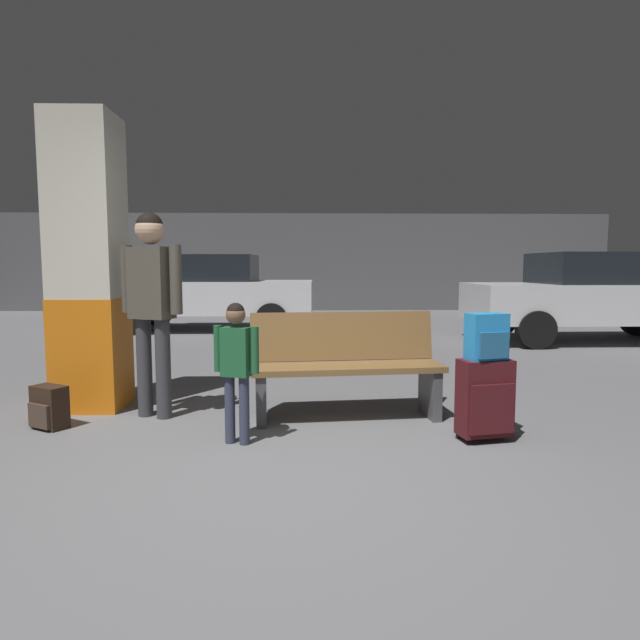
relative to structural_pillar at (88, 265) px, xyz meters
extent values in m
cube|color=slate|center=(1.81, 2.13, -1.34)|extent=(18.00, 18.00, 0.10)
cube|color=#565658|center=(1.81, 10.99, 0.11)|extent=(18.00, 0.12, 2.80)
cube|color=orange|center=(0.00, 0.00, -0.79)|extent=(0.57, 0.57, 1.00)
cube|color=beige|center=(0.00, 0.00, 0.51)|extent=(0.56, 0.56, 1.61)
cube|color=brown|center=(2.28, -0.47, -0.85)|extent=(1.64, 0.60, 0.05)
cube|color=brown|center=(2.26, -0.22, -0.62)|extent=(1.60, 0.27, 0.42)
cube|color=#4C4C51|center=(1.57, -0.54, -1.09)|extent=(0.12, 0.41, 0.41)
cube|color=#4C4C51|center=(3.00, -0.39, -1.09)|extent=(0.12, 0.41, 0.41)
cube|color=#471419|center=(3.25, -1.06, -0.97)|extent=(0.41, 0.27, 0.56)
cube|color=#471419|center=(3.27, -1.17, -1.03)|extent=(0.34, 0.09, 0.36)
cube|color=#A5A5AA|center=(3.23, -0.98, -0.70)|extent=(0.14, 0.05, 0.02)
cylinder|color=black|center=(3.08, -1.01, -1.27)|extent=(0.03, 0.05, 0.04)
cylinder|color=black|center=(3.39, -0.94, -1.27)|extent=(0.03, 0.05, 0.04)
cube|color=#268CD8|center=(3.25, -1.06, -0.52)|extent=(0.31, 0.22, 0.34)
cube|color=#23608E|center=(3.27, -1.15, -0.57)|extent=(0.23, 0.09, 0.19)
cylinder|color=black|center=(3.25, -1.06, -0.36)|extent=(0.06, 0.04, 0.02)
cylinder|color=#33384C|center=(1.49, -1.09, -1.04)|extent=(0.07, 0.07, 0.50)
cylinder|color=#33384C|center=(1.39, -1.06, -1.04)|extent=(0.07, 0.07, 0.50)
cube|color=#1E5933|center=(1.44, -1.08, -0.62)|extent=(0.23, 0.18, 0.35)
cylinder|color=#1E5933|center=(1.58, -1.12, -0.60)|extent=(0.06, 0.06, 0.33)
cylinder|color=#1E5933|center=(1.30, -1.03, -0.60)|extent=(0.06, 0.06, 0.33)
sphere|color=brown|center=(1.44, -1.08, -0.35)|extent=(0.14, 0.14, 0.14)
sphere|color=black|center=(1.44, -1.08, -0.33)|extent=(0.13, 0.13, 0.13)
cylinder|color=#E5D84C|center=(1.40, -0.96, -0.60)|extent=(0.06, 0.06, 0.10)
cylinder|color=red|center=(1.40, -0.96, -0.53)|extent=(0.01, 0.01, 0.06)
cylinder|color=#38383D|center=(0.74, -0.38, -0.87)|extent=(0.13, 0.13, 0.84)
cylinder|color=#38383D|center=(0.56, -0.31, -0.87)|extent=(0.13, 0.13, 0.84)
cube|color=#4C473D|center=(0.65, -0.34, -0.15)|extent=(0.40, 0.32, 0.60)
cylinder|color=#4C473D|center=(0.87, -0.44, -0.12)|extent=(0.10, 0.10, 0.57)
cylinder|color=#4C473D|center=(0.42, -0.25, -0.12)|extent=(0.10, 0.10, 0.57)
sphere|color=tan|center=(0.65, -0.34, 0.29)|extent=(0.24, 0.24, 0.24)
sphere|color=black|center=(0.65, -0.34, 0.32)|extent=(0.22, 0.22, 0.22)
cube|color=black|center=(-0.10, -0.65, -1.12)|extent=(0.32, 0.28, 0.34)
cube|color=#423328|center=(-0.14, -0.73, -1.17)|extent=(0.21, 0.14, 0.19)
cylinder|color=black|center=(-0.10, -0.65, -0.97)|extent=(0.06, 0.05, 0.02)
cube|color=silver|center=(6.83, 4.19, -0.62)|extent=(4.10, 1.71, 0.64)
cube|color=black|center=(6.98, 4.19, -0.04)|extent=(2.10, 1.55, 0.52)
cylinder|color=black|center=(5.53, 3.38, -0.99)|extent=(0.60, 0.20, 0.60)
cylinder|color=black|center=(5.53, 4.98, -0.99)|extent=(0.60, 0.20, 0.60)
cylinder|color=black|center=(8.13, 4.99, -0.99)|extent=(0.60, 0.20, 0.60)
cube|color=silver|center=(0.03, 6.10, -0.62)|extent=(4.14, 1.81, 0.64)
cube|color=black|center=(-0.12, 6.10, -0.04)|extent=(2.14, 1.59, 0.52)
cylinder|color=black|center=(1.35, 6.86, -0.99)|extent=(0.61, 0.22, 0.60)
cylinder|color=black|center=(1.31, 5.26, -0.99)|extent=(0.61, 0.22, 0.60)
cylinder|color=black|center=(-1.25, 6.93, -0.99)|extent=(0.61, 0.22, 0.60)
cylinder|color=black|center=(-1.29, 5.33, -0.99)|extent=(0.61, 0.22, 0.60)
camera|label=1|loc=(1.93, -4.95, -0.01)|focal=30.64mm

